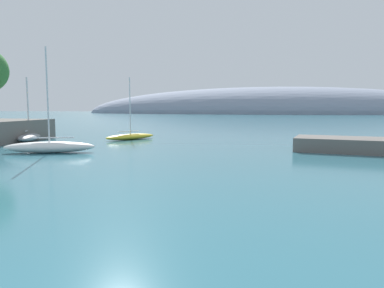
{
  "coord_description": "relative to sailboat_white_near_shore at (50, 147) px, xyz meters",
  "views": [
    {
      "loc": [
        5.42,
        -2.57,
        4.28
      ],
      "look_at": [
        -0.28,
        25.69,
        1.25
      ],
      "focal_mm": 33.28,
      "sensor_mm": 36.0,
      "label": 1
    }
  ],
  "objects": [
    {
      "name": "sailboat_yellow_mid_mooring",
      "position": [
        2.46,
        14.22,
        -0.15
      ],
      "size": [
        5.51,
        6.99,
        8.04
      ],
      "rotation": [
        0.0,
        0.0,
        0.97
      ],
      "color": "yellow",
      "rests_on": "water"
    },
    {
      "name": "distant_ridge",
      "position": [
        24.49,
        201.41,
        -0.59
      ],
      "size": [
        245.4,
        67.52,
        33.21
      ],
      "primitive_type": "ellipsoid",
      "color": "gray",
      "rests_on": "ground"
    },
    {
      "name": "sailboat_white_near_shore",
      "position": [
        0.0,
        0.0,
        0.0
      ],
      "size": [
        8.37,
        4.32,
        9.73
      ],
      "rotation": [
        0.0,
        0.0,
        3.46
      ],
      "color": "white",
      "rests_on": "water"
    },
    {
      "name": "sailboat_grey_outer_mooring",
      "position": [
        -9.33,
        9.94,
        -0.03
      ],
      "size": [
        5.38,
        8.04,
        7.9
      ],
      "rotation": [
        0.0,
        0.0,
        2.01
      ],
      "color": "gray",
      "rests_on": "water"
    }
  ]
}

